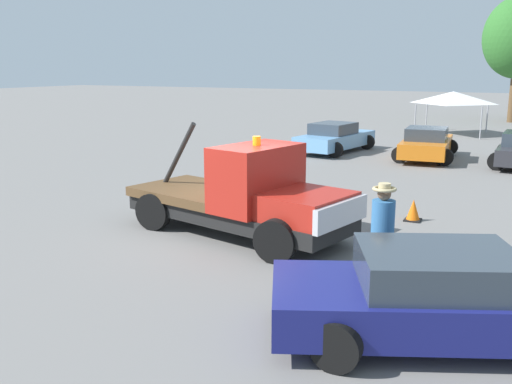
% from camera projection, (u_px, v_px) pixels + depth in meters
% --- Properties ---
extents(ground_plane, '(160.00, 160.00, 0.00)m').
position_uv_depth(ground_plane, '(237.00, 234.00, 13.25)').
color(ground_plane, slate).
extents(tow_truck, '(5.88, 3.18, 2.51)m').
position_uv_depth(tow_truck, '(248.00, 198.00, 12.84)').
color(tow_truck, black).
rests_on(tow_truck, ground).
extents(foreground_car, '(5.42, 3.81, 1.34)m').
position_uv_depth(foreground_car, '(450.00, 297.00, 7.97)').
color(foreground_car, navy).
rests_on(foreground_car, ground).
extents(person_near_truck, '(0.41, 0.41, 1.86)m').
position_uv_depth(person_near_truck, '(383.00, 226.00, 9.88)').
color(person_near_truck, '#475B84').
rests_on(person_near_truck, ground).
extents(parked_car_skyblue, '(2.86, 4.86, 1.34)m').
position_uv_depth(parked_car_skyblue, '(335.00, 138.00, 25.77)').
color(parked_car_skyblue, '#669ED1').
rests_on(parked_car_skyblue, ground).
extents(parked_car_orange, '(2.62, 4.60, 1.34)m').
position_uv_depth(parked_car_orange, '(426.00, 144.00, 23.81)').
color(parked_car_orange, orange).
rests_on(parked_car_orange, ground).
extents(canopy_tent_white, '(3.51, 3.51, 2.43)m').
position_uv_depth(canopy_tent_white, '(453.00, 98.00, 32.18)').
color(canopy_tent_white, '#9E9EA3').
rests_on(canopy_tent_white, ground).
extents(traffic_cone, '(0.40, 0.40, 0.55)m').
position_uv_depth(traffic_cone, '(413.00, 211.00, 14.33)').
color(traffic_cone, black).
rests_on(traffic_cone, ground).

